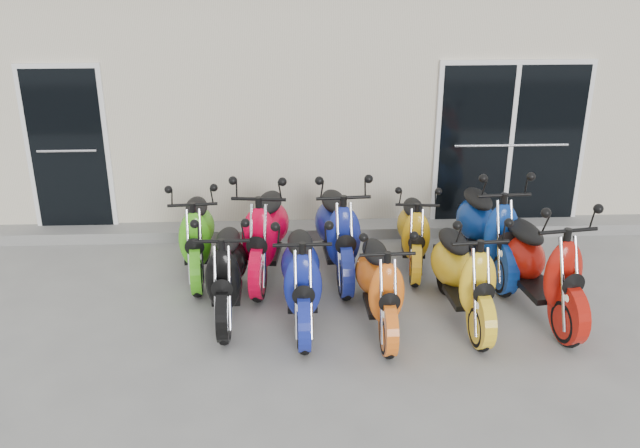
{
  "coord_description": "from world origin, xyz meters",
  "views": [
    {
      "loc": [
        -0.33,
        -6.85,
        3.86
      ],
      "look_at": [
        0.0,
        0.6,
        0.75
      ],
      "focal_mm": 40.0,
      "sensor_mm": 36.0,
      "label": 1
    }
  ],
  "objects_px": {
    "scooter_front_orange_a": "(380,272)",
    "scooter_front_black": "(226,260)",
    "scooter_back_blue": "(338,219)",
    "scooter_back_red": "(265,221)",
    "scooter_front_orange_b": "(464,262)",
    "scooter_front_red": "(541,253)",
    "scooter_back_extra": "(488,217)",
    "scooter_back_green": "(196,224)",
    "scooter_back_yellow": "(414,222)",
    "scooter_front_blue": "(301,264)"
  },
  "relations": [
    {
      "from": "scooter_front_blue",
      "to": "scooter_front_orange_b",
      "type": "distance_m",
      "value": 1.69
    },
    {
      "from": "scooter_front_black",
      "to": "scooter_back_yellow",
      "type": "height_order",
      "value": "scooter_front_black"
    },
    {
      "from": "scooter_front_orange_b",
      "to": "scooter_back_yellow",
      "type": "height_order",
      "value": "scooter_front_orange_b"
    },
    {
      "from": "scooter_front_red",
      "to": "scooter_back_yellow",
      "type": "xyz_separation_m",
      "value": [
        -1.14,
        1.21,
        -0.13
      ]
    },
    {
      "from": "scooter_front_black",
      "to": "scooter_back_blue",
      "type": "relative_size",
      "value": 0.91
    },
    {
      "from": "scooter_back_red",
      "to": "scooter_back_blue",
      "type": "relative_size",
      "value": 1.0
    },
    {
      "from": "scooter_back_red",
      "to": "scooter_back_extra",
      "type": "bearing_deg",
      "value": 6.5
    },
    {
      "from": "scooter_front_red",
      "to": "scooter_back_yellow",
      "type": "bearing_deg",
      "value": 124.82
    },
    {
      "from": "scooter_front_orange_a",
      "to": "scooter_front_orange_b",
      "type": "xyz_separation_m",
      "value": [
        0.89,
        0.12,
        0.04
      ]
    },
    {
      "from": "scooter_front_black",
      "to": "scooter_front_red",
      "type": "xyz_separation_m",
      "value": [
        3.31,
        -0.13,
        0.07
      ]
    },
    {
      "from": "scooter_front_orange_b",
      "to": "scooter_front_red",
      "type": "xyz_separation_m",
      "value": [
        0.83,
        0.08,
        0.05
      ]
    },
    {
      "from": "scooter_front_orange_a",
      "to": "scooter_back_green",
      "type": "xyz_separation_m",
      "value": [
        -2.01,
        1.33,
        0.02
      ]
    },
    {
      "from": "scooter_front_black",
      "to": "scooter_back_blue",
      "type": "height_order",
      "value": "scooter_back_blue"
    },
    {
      "from": "scooter_front_red",
      "to": "scooter_back_yellow",
      "type": "distance_m",
      "value": 1.66
    },
    {
      "from": "scooter_front_blue",
      "to": "scooter_back_red",
      "type": "distance_m",
      "value": 1.18
    },
    {
      "from": "scooter_back_extra",
      "to": "scooter_front_orange_a",
      "type": "bearing_deg",
      "value": -142.72
    },
    {
      "from": "scooter_front_orange_b",
      "to": "scooter_front_blue",
      "type": "bearing_deg",
      "value": 174.33
    },
    {
      "from": "scooter_front_red",
      "to": "scooter_back_red",
      "type": "height_order",
      "value": "scooter_front_red"
    },
    {
      "from": "scooter_front_blue",
      "to": "scooter_back_yellow",
      "type": "bearing_deg",
      "value": 41.65
    },
    {
      "from": "scooter_front_orange_b",
      "to": "scooter_back_green",
      "type": "height_order",
      "value": "scooter_front_orange_b"
    },
    {
      "from": "scooter_front_red",
      "to": "scooter_back_green",
      "type": "bearing_deg",
      "value": 154.72
    },
    {
      "from": "scooter_front_orange_b",
      "to": "scooter_front_orange_a",
      "type": "bearing_deg",
      "value": -177.25
    },
    {
      "from": "scooter_front_red",
      "to": "scooter_back_red",
      "type": "xyz_separation_m",
      "value": [
        -2.92,
        1.05,
        -0.01
      ]
    },
    {
      "from": "scooter_back_red",
      "to": "scooter_front_orange_b",
      "type": "bearing_deg",
      "value": -21.99
    },
    {
      "from": "scooter_front_orange_a",
      "to": "scooter_front_black",
      "type": "bearing_deg",
      "value": 166.17
    },
    {
      "from": "scooter_front_orange_a",
      "to": "scooter_back_blue",
      "type": "bearing_deg",
      "value": 103.44
    },
    {
      "from": "scooter_back_green",
      "to": "scooter_back_yellow",
      "type": "relative_size",
      "value": 1.1
    },
    {
      "from": "scooter_front_orange_b",
      "to": "scooter_front_red",
      "type": "height_order",
      "value": "scooter_front_red"
    },
    {
      "from": "scooter_front_black",
      "to": "scooter_back_extra",
      "type": "xyz_separation_m",
      "value": [
        3.02,
        0.92,
        0.06
      ]
    },
    {
      "from": "scooter_front_black",
      "to": "scooter_front_blue",
      "type": "xyz_separation_m",
      "value": [
        0.79,
        -0.19,
        0.02
      ]
    },
    {
      "from": "scooter_back_red",
      "to": "scooter_back_yellow",
      "type": "height_order",
      "value": "scooter_back_red"
    },
    {
      "from": "scooter_front_orange_b",
      "to": "scooter_back_yellow",
      "type": "xyz_separation_m",
      "value": [
        -0.3,
        1.29,
        -0.08
      ]
    },
    {
      "from": "scooter_front_blue",
      "to": "scooter_back_extra",
      "type": "distance_m",
      "value": 2.49
    },
    {
      "from": "scooter_back_green",
      "to": "scooter_back_extra",
      "type": "xyz_separation_m",
      "value": [
        3.45,
        -0.08,
        0.06
      ]
    },
    {
      "from": "scooter_back_yellow",
      "to": "scooter_back_extra",
      "type": "height_order",
      "value": "scooter_back_extra"
    },
    {
      "from": "scooter_back_yellow",
      "to": "scooter_front_black",
      "type": "bearing_deg",
      "value": -147.27
    },
    {
      "from": "scooter_front_orange_b",
      "to": "scooter_back_extra",
      "type": "bearing_deg",
      "value": 59.34
    },
    {
      "from": "scooter_front_orange_a",
      "to": "scooter_back_blue",
      "type": "xyz_separation_m",
      "value": [
        -0.35,
        1.25,
        0.08
      ]
    },
    {
      "from": "scooter_back_blue",
      "to": "scooter_back_red",
      "type": "bearing_deg",
      "value": 176.14
    },
    {
      "from": "scooter_front_orange_b",
      "to": "scooter_back_blue",
      "type": "bearing_deg",
      "value": 132.68
    },
    {
      "from": "scooter_back_yellow",
      "to": "scooter_front_orange_a",
      "type": "bearing_deg",
      "value": -106.27
    },
    {
      "from": "scooter_back_extra",
      "to": "scooter_back_red",
      "type": "bearing_deg",
      "value": 176.23
    },
    {
      "from": "scooter_front_blue",
      "to": "scooter_front_orange_b",
      "type": "xyz_separation_m",
      "value": [
        1.68,
        -0.03,
        -0.0
      ]
    },
    {
      "from": "scooter_front_black",
      "to": "scooter_back_extra",
      "type": "bearing_deg",
      "value": 16.45
    },
    {
      "from": "scooter_front_orange_b",
      "to": "scooter_back_yellow",
      "type": "relative_size",
      "value": 1.13
    },
    {
      "from": "scooter_back_green",
      "to": "scooter_front_orange_b",
      "type": "bearing_deg",
      "value": -27.59
    },
    {
      "from": "scooter_front_black",
      "to": "scooter_back_green",
      "type": "bearing_deg",
      "value": 112.76
    },
    {
      "from": "scooter_back_extra",
      "to": "scooter_back_yellow",
      "type": "bearing_deg",
      "value": 165.65
    },
    {
      "from": "scooter_front_orange_a",
      "to": "scooter_back_extra",
      "type": "height_order",
      "value": "scooter_back_extra"
    },
    {
      "from": "scooter_front_black",
      "to": "scooter_back_blue",
      "type": "xyz_separation_m",
      "value": [
        1.24,
        0.92,
        0.06
      ]
    }
  ]
}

